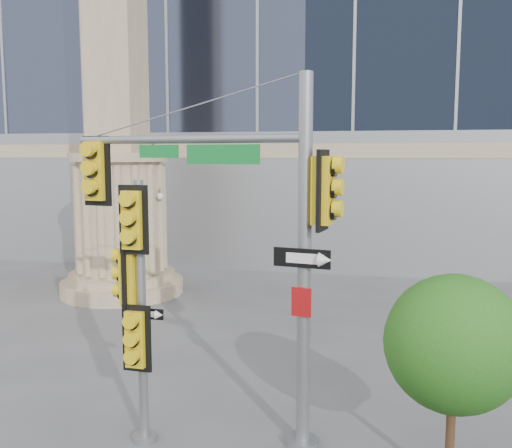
# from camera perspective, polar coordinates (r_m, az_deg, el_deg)

# --- Properties ---
(ground) EXTENTS (120.00, 120.00, 0.00)m
(ground) POSITION_cam_1_polar(r_m,az_deg,el_deg) (11.59, -4.71, -18.92)
(ground) COLOR #545456
(ground) RESTS_ON ground
(monument) EXTENTS (4.40, 4.40, 16.60)m
(monument) POSITION_cam_1_polar(r_m,az_deg,el_deg) (21.02, -13.60, 8.06)
(monument) COLOR tan
(monument) RESTS_ON ground
(main_signal_pole) EXTENTS (4.91, 1.27, 6.39)m
(main_signal_pole) POSITION_cam_1_polar(r_m,az_deg,el_deg) (9.90, -1.50, 0.61)
(main_signal_pole) COLOR slate
(main_signal_pole) RESTS_ON ground
(secondary_signal_pole) EXTENTS (0.79, 0.61, 4.63)m
(secondary_signal_pole) POSITION_cam_1_polar(r_m,az_deg,el_deg) (10.00, -11.94, -6.70)
(secondary_signal_pole) COLOR slate
(secondary_signal_pole) RESTS_ON ground
(street_tree) EXTENTS (2.12, 2.07, 3.31)m
(street_tree) POSITION_cam_1_polar(r_m,az_deg,el_deg) (9.18, 19.42, -11.73)
(street_tree) COLOR tan
(street_tree) RESTS_ON ground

